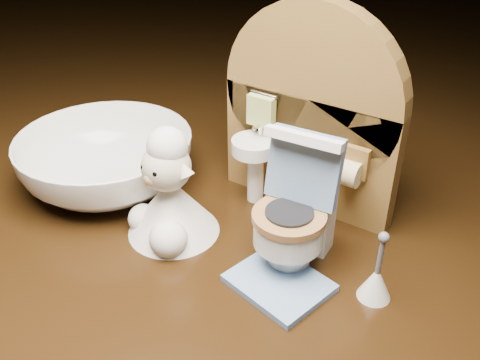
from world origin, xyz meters
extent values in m
cube|color=black|center=(0.00, 0.00, -0.05)|extent=(2.50, 2.50, 0.10)
cube|color=brown|center=(0.00, 0.07, 0.04)|extent=(0.13, 0.02, 0.09)
cylinder|color=brown|center=(0.00, 0.07, 0.09)|extent=(0.13, 0.02, 0.13)
cube|color=brown|center=(0.00, 0.07, 0.00)|extent=(0.05, 0.04, 0.01)
cylinder|color=white|center=(-0.03, 0.05, 0.02)|extent=(0.01, 0.01, 0.04)
cylinder|color=white|center=(-0.03, 0.04, 0.05)|extent=(0.03, 0.03, 0.01)
cylinder|color=silver|center=(-0.03, 0.05, 0.06)|extent=(0.00, 0.00, 0.01)
cube|color=#ADBD62|center=(-0.03, 0.05, 0.07)|extent=(0.02, 0.01, 0.02)
cube|color=brown|center=(0.04, 0.06, 0.05)|extent=(0.02, 0.01, 0.02)
cylinder|color=beige|center=(0.04, 0.05, 0.05)|extent=(0.02, 0.02, 0.02)
cylinder|color=white|center=(0.02, 0.00, 0.01)|extent=(0.03, 0.03, 0.02)
cylinder|color=white|center=(0.02, -0.01, 0.03)|extent=(0.04, 0.04, 0.02)
cylinder|color=olive|center=(0.02, -0.01, 0.04)|extent=(0.05, 0.05, 0.00)
cube|color=white|center=(0.02, 0.02, 0.03)|extent=(0.04, 0.02, 0.05)
cube|color=#698AB4|center=(0.02, 0.01, 0.06)|extent=(0.05, 0.02, 0.05)
cube|color=white|center=(0.02, 0.01, 0.09)|extent=(0.05, 0.01, 0.01)
cylinder|color=#8FD428|center=(0.03, 0.02, 0.06)|extent=(0.01, 0.01, 0.01)
cube|color=#698AB4|center=(0.03, -0.02, 0.00)|extent=(0.07, 0.06, 0.00)
cone|color=white|center=(0.08, 0.00, 0.01)|extent=(0.02, 0.02, 0.02)
cylinder|color=#59595B|center=(0.08, 0.00, 0.03)|extent=(0.00, 0.00, 0.03)
sphere|color=#59595B|center=(0.08, 0.00, 0.04)|extent=(0.01, 0.01, 0.01)
cone|color=white|center=(-0.06, -0.02, 0.02)|extent=(0.06, 0.06, 0.04)
sphere|color=white|center=(-0.05, -0.04, 0.01)|extent=(0.03, 0.03, 0.03)
sphere|color=white|center=(-0.08, -0.03, 0.01)|extent=(0.02, 0.02, 0.02)
sphere|color=beige|center=(-0.06, -0.02, 0.05)|extent=(0.03, 0.03, 0.03)
sphere|color=tan|center=(-0.06, -0.03, 0.05)|extent=(0.01, 0.01, 0.01)
sphere|color=white|center=(-0.06, -0.02, 0.07)|extent=(0.03, 0.03, 0.03)
cone|color=beige|center=(-0.07, -0.02, 0.06)|extent=(0.02, 0.01, 0.02)
cone|color=beige|center=(-0.04, -0.02, 0.06)|extent=(0.02, 0.01, 0.02)
sphere|color=black|center=(-0.07, -0.03, 0.06)|extent=(0.00, 0.00, 0.00)
sphere|color=black|center=(-0.06, -0.03, 0.06)|extent=(0.00, 0.00, 0.00)
imported|color=white|center=(-0.14, 0.00, 0.02)|extent=(0.16, 0.16, 0.04)
camera|label=1|loc=(0.14, -0.24, 0.23)|focal=40.00mm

